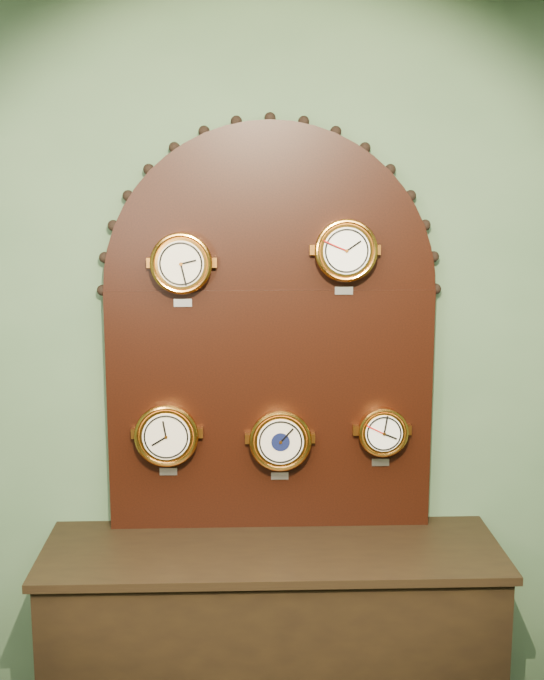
{
  "coord_description": "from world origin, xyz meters",
  "views": [
    {
      "loc": [
        -0.1,
        -0.69,
        2.12
      ],
      "look_at": [
        0.0,
        2.25,
        1.58
      ],
      "focal_mm": 45.96,
      "sensor_mm": 36.0,
      "label": 1
    }
  ],
  "objects_px": {
    "display_board": "(270,318)",
    "arabic_clock": "(346,250)",
    "hygrometer": "(167,434)",
    "barometer": "(280,440)",
    "tide_clock": "(383,431)",
    "shop_counter": "(272,658)",
    "roman_clock": "(181,263)"
  },
  "relations": [
    {
      "from": "hygrometer",
      "to": "arabic_clock",
      "type": "bearing_deg",
      "value": 0.02
    },
    {
      "from": "hygrometer",
      "to": "barometer",
      "type": "xyz_separation_m",
      "value": [
        0.41,
        -0.0,
        -0.02
      ]
    },
    {
      "from": "roman_clock",
      "to": "hygrometer",
      "type": "relative_size",
      "value": 0.95
    },
    {
      "from": "hygrometer",
      "to": "barometer",
      "type": "height_order",
      "value": "hygrometer"
    },
    {
      "from": "shop_counter",
      "to": "tide_clock",
      "type": "bearing_deg",
      "value": 20.54
    },
    {
      "from": "arabic_clock",
      "to": "hygrometer",
      "type": "height_order",
      "value": "arabic_clock"
    },
    {
      "from": "arabic_clock",
      "to": "barometer",
      "type": "height_order",
      "value": "arabic_clock"
    },
    {
      "from": "hygrometer",
      "to": "barometer",
      "type": "relative_size",
      "value": 1.01
    },
    {
      "from": "arabic_clock",
      "to": "tide_clock",
      "type": "relative_size",
      "value": 1.16
    },
    {
      "from": "display_board",
      "to": "arabic_clock",
      "type": "height_order",
      "value": "display_board"
    },
    {
      "from": "roman_clock",
      "to": "tide_clock",
      "type": "height_order",
      "value": "roman_clock"
    },
    {
      "from": "arabic_clock",
      "to": "barometer",
      "type": "bearing_deg",
      "value": -179.93
    },
    {
      "from": "hygrometer",
      "to": "shop_counter",
      "type": "bearing_deg",
      "value": -21.96
    },
    {
      "from": "roman_clock",
      "to": "barometer",
      "type": "height_order",
      "value": "roman_clock"
    },
    {
      "from": "roman_clock",
      "to": "barometer",
      "type": "xyz_separation_m",
      "value": [
        0.35,
        -0.0,
        -0.65
      ]
    },
    {
      "from": "shop_counter",
      "to": "display_board",
      "type": "distance_m",
      "value": 1.25
    },
    {
      "from": "shop_counter",
      "to": "barometer",
      "type": "xyz_separation_m",
      "value": [
        0.03,
        0.15,
        0.78
      ]
    },
    {
      "from": "display_board",
      "to": "tide_clock",
      "type": "height_order",
      "value": "display_board"
    },
    {
      "from": "hygrometer",
      "to": "tide_clock",
      "type": "relative_size",
      "value": 1.2
    },
    {
      "from": "arabic_clock",
      "to": "tide_clock",
      "type": "distance_m",
      "value": 0.68
    },
    {
      "from": "display_board",
      "to": "tide_clock",
      "type": "relative_size",
      "value": 6.48
    },
    {
      "from": "tide_clock",
      "to": "display_board",
      "type": "bearing_deg",
      "value": 170.98
    },
    {
      "from": "tide_clock",
      "to": "arabic_clock",
      "type": "bearing_deg",
      "value": -179.59
    },
    {
      "from": "display_board",
      "to": "tide_clock",
      "type": "bearing_deg",
      "value": -9.02
    },
    {
      "from": "display_board",
      "to": "arabic_clock",
      "type": "bearing_deg",
      "value": -14.07
    },
    {
      "from": "display_board",
      "to": "roman_clock",
      "type": "bearing_deg",
      "value": -168.1
    },
    {
      "from": "arabic_clock",
      "to": "hygrometer",
      "type": "relative_size",
      "value": 0.96
    },
    {
      "from": "tide_clock",
      "to": "shop_counter",
      "type": "bearing_deg",
      "value": -159.46
    },
    {
      "from": "display_board",
      "to": "arabic_clock",
      "type": "distance_m",
      "value": 0.37
    },
    {
      "from": "barometer",
      "to": "display_board",
      "type": "bearing_deg",
      "value": 117.49
    },
    {
      "from": "display_board",
      "to": "barometer",
      "type": "bearing_deg",
      "value": -62.51
    },
    {
      "from": "arabic_clock",
      "to": "tide_clock",
      "type": "height_order",
      "value": "arabic_clock"
    }
  ]
}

